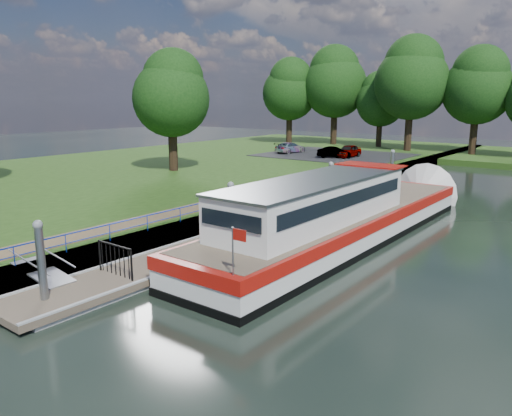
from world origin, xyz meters
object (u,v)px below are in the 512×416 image
Objects in this scene: barge at (347,217)px; car_a at (348,151)px; pontoon at (287,223)px; car_b at (334,152)px; car_c at (290,147)px.

barge is 27.16m from car_a.
pontoon is 25.49m from car_a.
barge is 26.35m from car_b.
barge reaches higher than car_b.
pontoon is 8.35× the size of car_a.
pontoon is 24.51m from car_b.
car_a reaches higher than car_c.
car_a is at bearing -53.15° from car_b.
car_a reaches higher than pontoon.
car_c is at bearing 55.10° from car_b.
car_c is (-19.36, 24.07, 0.31)m from barge.
pontoon is 3.72m from barge.
barge is 5.44× the size of car_c.
barge is 6.43× the size of car_b.
car_a is (-12.48, 24.12, 0.36)m from barge.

